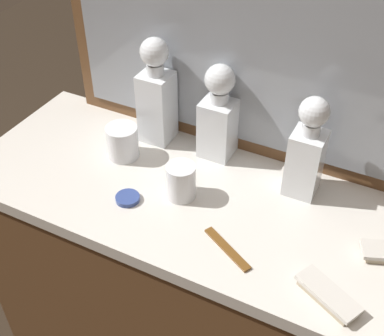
{
  "coord_description": "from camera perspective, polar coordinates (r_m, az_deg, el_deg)",
  "views": [
    {
      "loc": [
        0.43,
        -0.85,
        1.75
      ],
      "look_at": [
        0.0,
        0.0,
        0.96
      ],
      "focal_mm": 47.2,
      "sensor_mm": 36.0,
      "label": 1
    }
  ],
  "objects": [
    {
      "name": "crystal_decanter_right",
      "position": [
        1.41,
        -4.0,
        7.6
      ],
      "size": [
        0.09,
        0.09,
        0.31
      ],
      "color": "white",
      "rests_on": "dresser"
    },
    {
      "name": "porcelain_dish",
      "position": [
        1.27,
        -7.29,
        -3.4
      ],
      "size": [
        0.06,
        0.06,
        0.01
      ],
      "color": "#33478C",
      "rests_on": "dresser"
    },
    {
      "name": "crystal_decanter_left",
      "position": [
        1.36,
        2.99,
        5.43
      ],
      "size": [
        0.09,
        0.09,
        0.27
      ],
      "color": "white",
      "rests_on": "dresser"
    },
    {
      "name": "tortoiseshell_comb",
      "position": [
        1.15,
        3.99,
        -9.09
      ],
      "size": [
        0.14,
        0.09,
        0.01
      ],
      "color": "brown",
      "rests_on": "dresser"
    },
    {
      "name": "crystal_tumbler_far_right",
      "position": [
        1.39,
        -7.85,
        2.81
      ],
      "size": [
        0.09,
        0.09,
        0.09
      ],
      "color": "white",
      "rests_on": "dresser"
    },
    {
      "name": "dresser_mirror",
      "position": [
        1.27,
        4.98,
        16.42
      ],
      "size": [
        0.98,
        0.03,
        0.75
      ],
      "color": "brown",
      "rests_on": "dresser"
    },
    {
      "name": "silver_brush_left",
      "position": [
        1.1,
        15.11,
        -13.71
      ],
      "size": [
        0.15,
        0.11,
        0.02
      ],
      "color": "#B7A88C",
      "rests_on": "dresser"
    },
    {
      "name": "dresser",
      "position": [
        1.62,
        0.0,
        -14.37
      ],
      "size": [
        1.22,
        0.5,
        0.88
      ],
      "color": "brown",
      "rests_on": "ground_plane"
    },
    {
      "name": "crystal_decanter_far_right",
      "position": [
        1.26,
        12.77,
        1.3
      ],
      "size": [
        0.08,
        0.08,
        0.27
      ],
      "color": "white",
      "rests_on": "dresser"
    },
    {
      "name": "crystal_tumbler_far_left",
      "position": [
        1.25,
        -1.25,
        -1.65
      ],
      "size": [
        0.07,
        0.07,
        0.09
      ],
      "color": "white",
      "rests_on": "dresser"
    }
  ]
}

